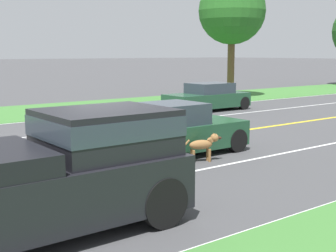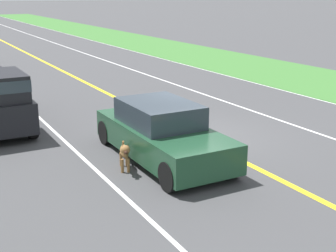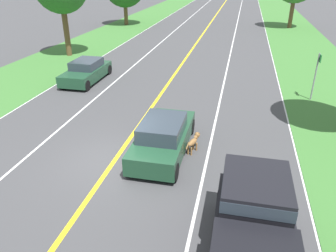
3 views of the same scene
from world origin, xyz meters
name	(u,v)px [view 3 (image 3 of 3)]	position (x,y,z in m)	size (l,w,h in m)	color
ground_plane	(115,160)	(0.00, 0.00, 0.00)	(400.00, 400.00, 0.00)	#424244
centre_divider_line	(115,160)	(0.00, 0.00, 0.00)	(0.18, 160.00, 0.01)	yellow
lane_edge_line_right	(305,184)	(7.00, 0.00, 0.00)	(0.14, 160.00, 0.01)	white
lane_dash_same_dir	(204,171)	(3.50, 0.00, 0.00)	(0.10, 160.00, 0.01)	white
lane_dash_oncoming	(34,150)	(-3.50, 0.00, 0.00)	(0.10, 160.00, 0.01)	white
ego_car	(163,137)	(1.70, 1.04, 0.68)	(1.88, 4.60, 1.47)	#1E472D
dog	(194,141)	(2.88, 1.37, 0.47)	(0.47, 1.10, 0.76)	olive
pickup_truck	(254,244)	(5.13, -4.20, 0.98)	(2.01, 5.47, 1.92)	black
oncoming_car	(86,71)	(-5.34, 8.92, 0.64)	(1.86, 4.37, 1.37)	#1E472D
street_sign	(316,71)	(8.50, 8.48, 1.67)	(0.11, 0.64, 2.66)	gray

